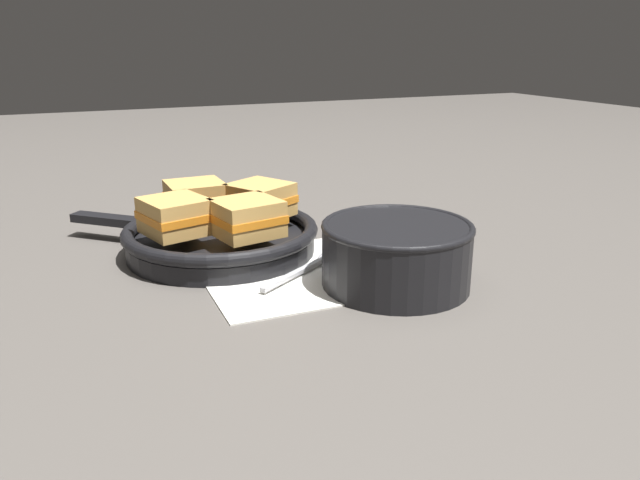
{
  "coord_description": "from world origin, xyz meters",
  "views": [
    {
      "loc": [
        -0.3,
        -0.67,
        0.28
      ],
      "look_at": [
        0.0,
        0.01,
        0.04
      ],
      "focal_mm": 35.0,
      "sensor_mm": 36.0,
      "label": 1
    }
  ],
  "objects_px": {
    "spoon": "(323,260)",
    "sandwich_far_right": "(175,216)",
    "sandwich_near_right": "(260,199)",
    "sandwich_far_left": "(195,198)",
    "sandwich_near_left": "(247,218)",
    "skillet": "(220,238)",
    "soup_bowl": "(397,251)"
  },
  "relations": [
    {
      "from": "sandwich_near_left",
      "to": "sandwich_far_left",
      "type": "relative_size",
      "value": 1.15
    },
    {
      "from": "spoon",
      "to": "sandwich_near_right",
      "type": "distance_m",
      "value": 0.14
    },
    {
      "from": "sandwich_far_left",
      "to": "soup_bowl",
      "type": "bearing_deg",
      "value": -56.08
    },
    {
      "from": "sandwich_far_right",
      "to": "sandwich_near_right",
      "type": "bearing_deg",
      "value": 15.92
    },
    {
      "from": "sandwich_near_left",
      "to": "sandwich_far_left",
      "type": "distance_m",
      "value": 0.13
    },
    {
      "from": "sandwich_far_left",
      "to": "sandwich_far_right",
      "type": "xyz_separation_m",
      "value": [
        -0.05,
        -0.08,
        0.0
      ]
    },
    {
      "from": "spoon",
      "to": "sandwich_far_left",
      "type": "xyz_separation_m",
      "value": [
        -0.12,
        0.16,
        0.06
      ]
    },
    {
      "from": "sandwich_near_right",
      "to": "sandwich_far_left",
      "type": "bearing_deg",
      "value": 150.92
    },
    {
      "from": "soup_bowl",
      "to": "sandwich_far_left",
      "type": "distance_m",
      "value": 0.32
    },
    {
      "from": "sandwich_near_right",
      "to": "sandwich_far_left",
      "type": "distance_m",
      "value": 0.09
    },
    {
      "from": "sandwich_near_left",
      "to": "sandwich_near_right",
      "type": "distance_m",
      "value": 0.09
    },
    {
      "from": "soup_bowl",
      "to": "sandwich_near_left",
      "type": "relative_size",
      "value": 1.93
    },
    {
      "from": "sandwich_near_left",
      "to": "sandwich_far_right",
      "type": "height_order",
      "value": "same"
    },
    {
      "from": "sandwich_near_left",
      "to": "sandwich_far_right",
      "type": "relative_size",
      "value": 0.96
    },
    {
      "from": "spoon",
      "to": "skillet",
      "type": "xyz_separation_m",
      "value": [
        -0.11,
        0.1,
        0.01
      ]
    },
    {
      "from": "sandwich_near_left",
      "to": "sandwich_far_right",
      "type": "xyz_separation_m",
      "value": [
        -0.08,
        0.05,
        0.0
      ]
    },
    {
      "from": "soup_bowl",
      "to": "sandwich_near_left",
      "type": "height_order",
      "value": "sandwich_near_left"
    },
    {
      "from": "sandwich_near_right",
      "to": "sandwich_near_left",
      "type": "bearing_deg",
      "value": -119.08
    },
    {
      "from": "soup_bowl",
      "to": "spoon",
      "type": "distance_m",
      "value": 0.12
    },
    {
      "from": "sandwich_far_left",
      "to": "sandwich_near_right",
      "type": "bearing_deg",
      "value": -29.08
    },
    {
      "from": "spoon",
      "to": "sandwich_far_left",
      "type": "bearing_deg",
      "value": 95.03
    },
    {
      "from": "spoon",
      "to": "sandwich_far_right",
      "type": "bearing_deg",
      "value": 121.83
    },
    {
      "from": "sandwich_far_right",
      "to": "spoon",
      "type": "bearing_deg",
      "value": -26.04
    },
    {
      "from": "skillet",
      "to": "sandwich_far_left",
      "type": "distance_m",
      "value": 0.08
    },
    {
      "from": "soup_bowl",
      "to": "sandwich_near_right",
      "type": "distance_m",
      "value": 0.24
    },
    {
      "from": "sandwich_far_right",
      "to": "soup_bowl",
      "type": "bearing_deg",
      "value": -39.21
    },
    {
      "from": "skillet",
      "to": "sandwich_near_left",
      "type": "height_order",
      "value": "sandwich_near_left"
    },
    {
      "from": "skillet",
      "to": "sandwich_near_right",
      "type": "xyz_separation_m",
      "value": [
        0.06,
        0.02,
        0.04
      ]
    },
    {
      "from": "spoon",
      "to": "sandwich_near_right",
      "type": "height_order",
      "value": "sandwich_near_right"
    },
    {
      "from": "soup_bowl",
      "to": "skillet",
      "type": "relative_size",
      "value": 0.56
    },
    {
      "from": "skillet",
      "to": "sandwich_far_right",
      "type": "bearing_deg",
      "value": -162.46
    },
    {
      "from": "spoon",
      "to": "sandwich_near_left",
      "type": "height_order",
      "value": "sandwich_near_left"
    }
  ]
}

